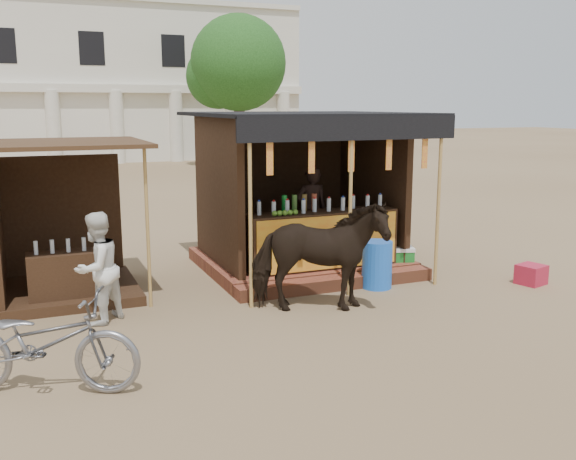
% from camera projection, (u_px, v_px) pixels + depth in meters
% --- Properties ---
extents(ground, '(120.00, 120.00, 0.00)m').
position_uv_depth(ground, '(336.00, 337.00, 8.18)').
color(ground, '#846B4C').
rests_on(ground, ground).
extents(main_stall, '(3.60, 3.61, 2.78)m').
position_uv_depth(main_stall, '(303.00, 213.00, 11.41)').
color(main_stall, brown).
rests_on(main_stall, ground).
extents(secondary_stall, '(2.40, 2.40, 2.38)m').
position_uv_depth(secondary_stall, '(55.00, 242.00, 9.76)').
color(secondary_stall, '#362213').
rests_on(secondary_stall, ground).
extents(cow, '(2.08, 1.46, 1.60)m').
position_uv_depth(cow, '(319.00, 257.00, 9.03)').
color(cow, black).
rests_on(cow, ground).
extents(motorbike, '(2.12, 1.46, 1.05)m').
position_uv_depth(motorbike, '(43.00, 343.00, 6.52)').
color(motorbike, gray).
rests_on(motorbike, ground).
extents(bystander, '(0.93, 0.92, 1.52)m').
position_uv_depth(bystander, '(97.00, 268.00, 8.57)').
color(bystander, silver).
rests_on(bystander, ground).
extents(blue_barrel, '(0.63, 0.63, 0.76)m').
position_uv_depth(blue_barrel, '(377.00, 265.00, 10.31)').
color(blue_barrel, blue).
rests_on(blue_barrel, ground).
extents(red_crate, '(0.50, 0.49, 0.32)m').
position_uv_depth(red_crate, '(531.00, 274.00, 10.56)').
color(red_crate, '#A91C34').
rests_on(red_crate, ground).
extents(cooler, '(0.75, 0.63, 0.46)m').
position_uv_depth(cooler, '(394.00, 259.00, 11.30)').
color(cooler, '#1B7C27').
rests_on(cooler, ground).
extents(background_building, '(26.00, 7.45, 8.18)m').
position_uv_depth(background_building, '(47.00, 84.00, 33.80)').
color(background_building, silver).
rests_on(background_building, ground).
extents(tree, '(4.50, 4.40, 7.00)m').
position_uv_depth(tree, '(234.00, 67.00, 29.55)').
color(tree, '#382314').
rests_on(tree, ground).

